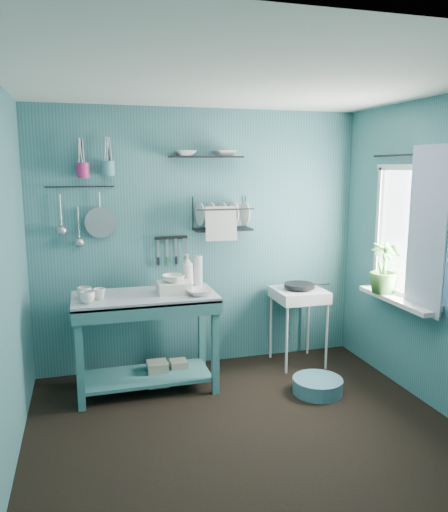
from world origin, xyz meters
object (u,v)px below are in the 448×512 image
object	(u,v)px
hotplate_stand	(298,326)
storage_tin_large	(157,373)
mug_right	(84,293)
soap_bottle	(188,270)
potted_plant	(384,268)
colander	(100,222)
dish_rack	(223,214)
floor_basin	(317,386)
work_counter	(146,342)
wash_tub	(174,287)
water_bottle	(198,270)
frying_pan	(299,285)
mug_left	(87,297)
mug_mid	(100,294)
storage_tin_small	(179,371)
utensil_cup_teal	(108,168)
utensil_cup_magenta	(83,170)

from	to	relation	value
hotplate_stand	storage_tin_large	xyz separation A→B (m)	(-1.44, -0.14, -0.27)
mug_right	storage_tin_large	xyz separation A→B (m)	(0.60, 0.05, -0.81)
soap_bottle	potted_plant	world-z (taller)	potted_plant
colander	potted_plant	bearing A→B (deg)	-18.61
dish_rack	floor_basin	bearing A→B (deg)	-61.98
work_counter	wash_tub	bearing A→B (deg)	-15.24
work_counter	dish_rack	bearing A→B (deg)	13.43
mug_right	wash_tub	distance (m)	0.75
dish_rack	potted_plant	size ratio (longest dim) A/B	1.19
water_bottle	colander	size ratio (longest dim) A/B	1.00
frying_pan	work_counter	bearing A→B (deg)	-173.01
mug_left	mug_right	size ratio (longest dim) A/B	1.00
mug_left	potted_plant	bearing A→B (deg)	-4.89
mug_right	water_bottle	xyz separation A→B (m)	(1.02, 0.22, 0.09)
mug_mid	floor_basin	world-z (taller)	mug_mid
storage_tin_small	potted_plant	bearing A→B (deg)	-14.38
potted_plant	storage_tin_small	xyz separation A→B (m)	(-1.80, 0.46, -0.96)
mug_left	utensil_cup_teal	world-z (taller)	utensil_cup_teal
storage_tin_small	floor_basin	xyz separation A→B (m)	(1.13, -0.57, -0.04)
utensil_cup_teal	mug_right	bearing A→B (deg)	-121.99
storage_tin_large	floor_basin	bearing A→B (deg)	-22.16
hotplate_stand	utensil_cup_teal	xyz separation A→B (m)	(-1.78, 0.22, 1.56)
soap_bottle	mug_left	bearing A→B (deg)	-158.20
dish_rack	potted_plant	xyz separation A→B (m)	(1.30, -0.74, -0.45)
floor_basin	work_counter	bearing A→B (deg)	161.04
work_counter	utensil_cup_magenta	bearing A→B (deg)	128.07
colander	storage_tin_large	size ratio (longest dim) A/B	1.27
soap_bottle	frying_pan	world-z (taller)	soap_bottle
water_bottle	wash_tub	bearing A→B (deg)	-138.37
soap_bottle	hotplate_stand	size ratio (longest dim) A/B	0.39
water_bottle	hotplate_stand	bearing A→B (deg)	-1.79
wash_tub	potted_plant	bearing A→B (deg)	-11.05
mug_right	frying_pan	world-z (taller)	mug_right
frying_pan	mug_right	bearing A→B (deg)	-174.72
wash_tub	dish_rack	world-z (taller)	dish_rack
mug_mid	storage_tin_small	distance (m)	1.07
mug_right	storage_tin_small	bearing A→B (deg)	5.71
soap_bottle	potted_plant	distance (m)	1.77
potted_plant	wash_tub	bearing A→B (deg)	168.95
frying_pan	floor_basin	world-z (taller)	frying_pan
hotplate_stand	colander	xyz separation A→B (m)	(-1.87, 0.25, 1.07)
storage_tin_large	potted_plant	bearing A→B (deg)	-12.17
utensil_cup_magenta	storage_tin_small	distance (m)	2.00
frying_pan	potted_plant	world-z (taller)	potted_plant
soap_bottle	utensil_cup_teal	world-z (taller)	utensil_cup_teal
colander	wash_tub	bearing A→B (deg)	-38.12
wash_tub	water_bottle	xyz separation A→B (m)	(0.27, 0.24, 0.09)
mug_mid	colander	xyz separation A→B (m)	(0.05, 0.50, 0.54)
mug_left	mug_mid	bearing A→B (deg)	45.00
wash_tub	utensil_cup_magenta	xyz separation A→B (m)	(-0.71, 0.43, 1.01)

